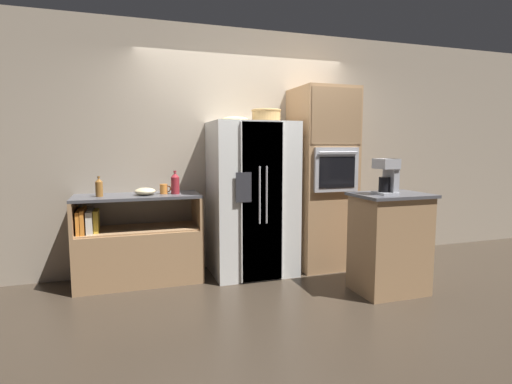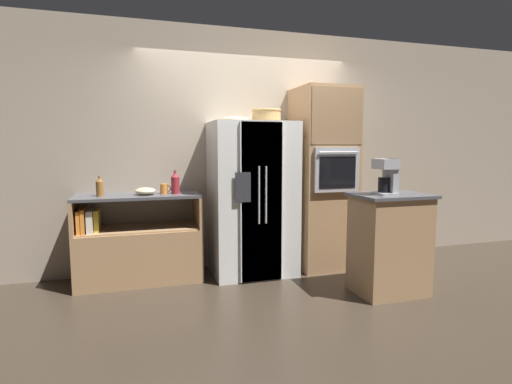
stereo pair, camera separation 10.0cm
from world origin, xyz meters
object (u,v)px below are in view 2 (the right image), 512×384
at_px(refrigerator, 252,199).
at_px(bottle_tall, 100,187).
at_px(fruit_bowl, 235,119).
at_px(mixing_bowl, 145,191).
at_px(mug, 164,189).
at_px(wicker_basket, 267,115).
at_px(wall_oven, 322,179).
at_px(bottle_short, 175,183).
at_px(coffee_maker, 387,175).

xyz_separation_m(refrigerator, bottle_tall, (-1.60, 0.05, 0.18)).
xyz_separation_m(fruit_bowl, mixing_bowl, (-0.98, -0.03, -0.76)).
distance_m(refrigerator, mug, 0.97).
xyz_separation_m(refrigerator, wicker_basket, (0.17, 0.01, 0.93)).
relative_size(refrigerator, wicker_basket, 5.13).
xyz_separation_m(wicker_basket, mixing_bowl, (-1.33, 0.03, -0.81)).
distance_m(fruit_bowl, mixing_bowl, 1.24).
bearing_deg(fruit_bowl, mug, 179.46).
bearing_deg(wall_oven, bottle_tall, 179.25).
height_order(wicker_basket, bottle_short, wicker_basket).
relative_size(refrigerator, coffee_maker, 5.02).
bearing_deg(refrigerator, mug, 175.45).
height_order(fruit_bowl, mug, fruit_bowl).
bearing_deg(wall_oven, bottle_short, 179.20).
height_order(fruit_bowl, bottle_tall, fruit_bowl).
distance_m(bottle_short, mixing_bowl, 0.32).
height_order(refrigerator, mixing_bowl, refrigerator).
distance_m(bottle_short, mug, 0.14).
xyz_separation_m(bottle_short, coffee_maker, (1.87, -1.08, 0.12)).
distance_m(wicker_basket, mug, 1.38).
bearing_deg(fruit_bowl, wicker_basket, -10.33).
relative_size(fruit_bowl, bottle_tall, 1.41).
bearing_deg(mug, bottle_tall, -177.55).
relative_size(mug, coffee_maker, 0.35).
height_order(wicker_basket, mixing_bowl, wicker_basket).
bearing_deg(fruit_bowl, bottle_tall, -179.20).
bearing_deg(mug, fruit_bowl, -0.54).
height_order(mug, mixing_bowl, mug).
distance_m(bottle_tall, coffee_maker, 2.84).
bearing_deg(coffee_maker, bottle_tall, 157.43).
relative_size(bottle_short, mug, 2.11).
xyz_separation_m(refrigerator, fruit_bowl, (-0.17, 0.07, 0.88)).
xyz_separation_m(wall_oven, fruit_bowl, (-1.05, 0.05, 0.68)).
xyz_separation_m(wall_oven, coffee_maker, (0.15, -1.06, 0.11)).
xyz_separation_m(wicker_basket, bottle_short, (-1.01, 0.03, -0.73)).
xyz_separation_m(bottle_tall, mug, (0.64, 0.03, -0.04)).
distance_m(refrigerator, coffee_maker, 1.49).
bearing_deg(coffee_maker, fruit_bowl, 137.08).
distance_m(wicker_basket, fruit_bowl, 0.35).
bearing_deg(bottle_tall, bottle_short, -0.66).
height_order(wall_oven, coffee_maker, wall_oven).
xyz_separation_m(refrigerator, wall_oven, (0.87, 0.02, 0.21)).
bearing_deg(coffee_maker, refrigerator, 134.38).
distance_m(wicker_basket, mixing_bowl, 1.55).
relative_size(wicker_basket, coffee_maker, 0.98).
relative_size(bottle_tall, bottle_short, 0.83).
relative_size(refrigerator, mixing_bowl, 8.01).
distance_m(bottle_tall, mug, 0.64).
distance_m(fruit_bowl, bottle_short, 0.96).
bearing_deg(refrigerator, wall_oven, 1.09).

